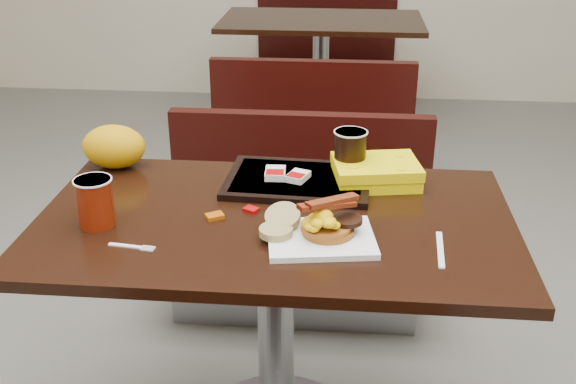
# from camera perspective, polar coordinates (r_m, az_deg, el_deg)

# --- Properties ---
(table_near) EXTENTS (1.20, 0.70, 0.75)m
(table_near) POSITION_cam_1_polar(r_m,az_deg,el_deg) (1.93, -1.00, -12.08)
(table_near) COLOR black
(table_near) RESTS_ON floor
(bench_near_n) EXTENTS (1.00, 0.46, 0.72)m
(bench_near_n) POSITION_cam_1_polar(r_m,az_deg,el_deg) (2.52, 0.68, -2.76)
(bench_near_n) COLOR black
(bench_near_n) RESTS_ON floor
(table_far) EXTENTS (1.20, 0.70, 0.75)m
(table_far) POSITION_cam_1_polar(r_m,az_deg,el_deg) (4.29, 2.71, 9.30)
(table_far) COLOR black
(table_far) RESTS_ON floor
(bench_far_s) EXTENTS (1.00, 0.46, 0.72)m
(bench_far_s) POSITION_cam_1_polar(r_m,az_deg,el_deg) (3.63, 2.19, 6.09)
(bench_far_s) COLOR black
(bench_far_s) RESTS_ON floor
(bench_far_n) EXTENTS (1.00, 0.46, 0.72)m
(bench_far_n) POSITION_cam_1_polar(r_m,az_deg,el_deg) (4.97, 3.10, 11.31)
(bench_far_n) COLOR black
(bench_far_n) RESTS_ON floor
(platter) EXTENTS (0.27, 0.23, 0.01)m
(platter) POSITION_cam_1_polar(r_m,az_deg,el_deg) (1.61, 2.78, -3.89)
(platter) COLOR white
(platter) RESTS_ON table_near
(pancake_stack) EXTENTS (0.15, 0.15, 0.03)m
(pancake_stack) POSITION_cam_1_polar(r_m,az_deg,el_deg) (1.62, 3.37, -3.02)
(pancake_stack) COLOR #975519
(pancake_stack) RESTS_ON platter
(sausage_patty) EXTENTS (0.09, 0.09, 0.01)m
(sausage_patty) POSITION_cam_1_polar(r_m,az_deg,el_deg) (1.62, 4.93, -2.33)
(sausage_patty) COLOR black
(sausage_patty) RESTS_ON pancake_stack
(scrambled_eggs) EXTENTS (0.09, 0.08, 0.04)m
(scrambled_eggs) POSITION_cam_1_polar(r_m,az_deg,el_deg) (1.58, 2.93, -2.26)
(scrambled_eggs) COLOR #F2E104
(scrambled_eggs) RESTS_ON pancake_stack
(bacon_strips) EXTENTS (0.16, 0.14, 0.01)m
(bacon_strips) POSITION_cam_1_polar(r_m,az_deg,el_deg) (1.58, 3.29, -1.03)
(bacon_strips) COLOR #3E0504
(bacon_strips) RESTS_ON scrambled_eggs
(muffin_bottom) EXTENTS (0.10, 0.10, 0.02)m
(muffin_bottom) POSITION_cam_1_polar(r_m,az_deg,el_deg) (1.61, -1.02, -3.30)
(muffin_bottom) COLOR #A29055
(muffin_bottom) RESTS_ON platter
(muffin_top) EXTENTS (0.11, 0.11, 0.05)m
(muffin_top) POSITION_cam_1_polar(r_m,az_deg,el_deg) (1.65, -0.43, -2.09)
(muffin_top) COLOR #A29055
(muffin_top) RESTS_ON platter
(coffee_cup_near) EXTENTS (0.11, 0.11, 0.12)m
(coffee_cup_near) POSITION_cam_1_polar(r_m,az_deg,el_deg) (1.73, -15.78, -0.84)
(coffee_cup_near) COLOR #9B1E05
(coffee_cup_near) RESTS_ON table_near
(fork) EXTENTS (0.11, 0.03, 0.00)m
(fork) POSITION_cam_1_polar(r_m,az_deg,el_deg) (1.64, -13.43, -4.38)
(fork) COLOR white
(fork) RESTS_ON table_near
(knife) EXTENTS (0.03, 0.17, 0.00)m
(knife) POSITION_cam_1_polar(r_m,az_deg,el_deg) (1.62, 12.58, -4.70)
(knife) COLOR white
(knife) RESTS_ON table_near
(condiment_syrup) EXTENTS (0.05, 0.05, 0.01)m
(condiment_syrup) POSITION_cam_1_polar(r_m,az_deg,el_deg) (1.73, -6.13, -2.01)
(condiment_syrup) COLOR #A04606
(condiment_syrup) RESTS_ON table_near
(condiment_ketchup) EXTENTS (0.05, 0.04, 0.01)m
(condiment_ketchup) POSITION_cam_1_polar(r_m,az_deg,el_deg) (1.75, -3.09, -1.47)
(condiment_ketchup) COLOR #8C0504
(condiment_ketchup) RESTS_ON table_near
(tray) EXTENTS (0.41, 0.30, 0.02)m
(tray) POSITION_cam_1_polar(r_m,az_deg,el_deg) (1.90, 0.85, 0.95)
(tray) COLOR black
(tray) RESTS_ON table_near
(hashbrown_sleeve_left) EXTENTS (0.06, 0.08, 0.02)m
(hashbrown_sleeve_left) POSITION_cam_1_polar(r_m,az_deg,el_deg) (1.90, -1.07, 1.57)
(hashbrown_sleeve_left) COLOR silver
(hashbrown_sleeve_left) RESTS_ON tray
(hashbrown_sleeve_right) EXTENTS (0.07, 0.08, 0.02)m
(hashbrown_sleeve_right) POSITION_cam_1_polar(r_m,az_deg,el_deg) (1.89, 0.84, 1.31)
(hashbrown_sleeve_right) COLOR silver
(hashbrown_sleeve_right) RESTS_ON tray
(coffee_cup_far) EXTENTS (0.11, 0.11, 0.12)m
(coffee_cup_far) POSITION_cam_1_polar(r_m,az_deg,el_deg) (1.92, 5.20, 3.35)
(coffee_cup_far) COLOR black
(coffee_cup_far) RESTS_ON tray
(clamshell) EXTENTS (0.26, 0.21, 0.06)m
(clamshell) POSITION_cam_1_polar(r_m,az_deg,el_deg) (1.92, 7.33, 1.65)
(clamshell) COLOR #E7CD03
(clamshell) RESTS_ON table_near
(paper_bag) EXTENTS (0.19, 0.15, 0.13)m
(paper_bag) POSITION_cam_1_polar(r_m,az_deg,el_deg) (2.06, -14.31, 3.69)
(paper_bag) COLOR #CC7D06
(paper_bag) RESTS_ON table_near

